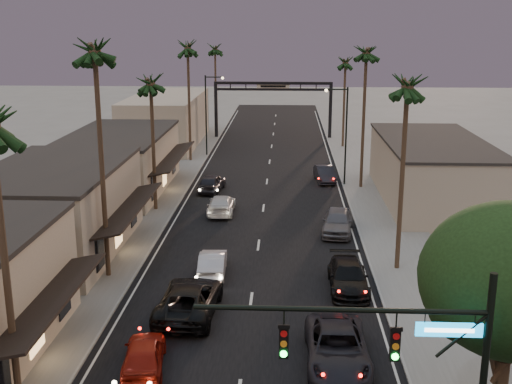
# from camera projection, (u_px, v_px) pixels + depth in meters

# --- Properties ---
(ground) EXTENTS (200.00, 200.00, 0.00)m
(ground) POSITION_uv_depth(u_px,v_px,m) (265.00, 198.00, 54.85)
(ground) COLOR slate
(ground) RESTS_ON ground
(road) EXTENTS (14.00, 120.00, 0.02)m
(road) POSITION_uv_depth(u_px,v_px,m) (267.00, 184.00, 59.67)
(road) COLOR black
(road) RESTS_ON ground
(sidewalk_left) EXTENTS (5.00, 92.00, 0.12)m
(sidewalk_left) POSITION_uv_depth(u_px,v_px,m) (178.00, 166.00, 66.87)
(sidewalk_left) COLOR slate
(sidewalk_left) RESTS_ON ground
(sidewalk_right) EXTENTS (5.00, 92.00, 0.12)m
(sidewalk_right) POSITION_uv_depth(u_px,v_px,m) (361.00, 168.00, 65.98)
(sidewalk_right) COLOR slate
(sidewalk_right) RESTS_ON ground
(storefront_mid) EXTENTS (8.00, 14.00, 5.50)m
(storefront_mid) POSITION_uv_depth(u_px,v_px,m) (56.00, 212.00, 41.23)
(storefront_mid) COLOR #9E947E
(storefront_mid) RESTS_ON ground
(storefront_far) EXTENTS (8.00, 16.00, 5.00)m
(storefront_far) POSITION_uv_depth(u_px,v_px,m) (119.00, 163.00, 56.75)
(storefront_far) COLOR tan
(storefront_far) RESTS_ON ground
(storefront_dist) EXTENTS (8.00, 20.00, 6.00)m
(storefront_dist) POSITION_uv_depth(u_px,v_px,m) (166.00, 120.00, 78.84)
(storefront_dist) COLOR #9E947E
(storefront_dist) RESTS_ON ground
(building_right) EXTENTS (8.00, 18.00, 5.00)m
(building_right) POSITION_uv_depth(u_px,v_px,m) (432.00, 172.00, 53.56)
(building_right) COLOR #9E947E
(building_right) RESTS_ON ground
(traffic_signal) EXTENTS (8.51, 0.22, 7.80)m
(traffic_signal) POSITION_uv_depth(u_px,v_px,m) (418.00, 360.00, 18.51)
(traffic_signal) COLOR black
(traffic_signal) RESTS_ON ground
(arch) EXTENTS (15.20, 0.40, 7.27)m
(arch) POSITION_uv_depth(u_px,v_px,m) (273.00, 95.00, 82.41)
(arch) COLOR black
(arch) RESTS_ON ground
(streetlight_right) EXTENTS (2.13, 0.30, 9.00)m
(streetlight_right) POSITION_uv_depth(u_px,v_px,m) (343.00, 128.00, 58.00)
(streetlight_right) COLOR black
(streetlight_right) RESTS_ON ground
(streetlight_left) EXTENTS (2.13, 0.30, 9.00)m
(streetlight_left) POSITION_uv_depth(u_px,v_px,m) (208.00, 109.00, 71.20)
(streetlight_left) COLOR black
(streetlight_left) RESTS_ON ground
(palm_lb) EXTENTS (3.20, 3.20, 15.20)m
(palm_lb) POSITION_uv_depth(u_px,v_px,m) (94.00, 45.00, 34.45)
(palm_lb) COLOR #38281C
(palm_lb) RESTS_ON ground
(palm_lc) EXTENTS (3.20, 3.20, 12.20)m
(palm_lc) POSITION_uv_depth(u_px,v_px,m) (150.00, 78.00, 48.72)
(palm_lc) COLOR #38281C
(palm_lc) RESTS_ON ground
(palm_ld) EXTENTS (3.20, 3.20, 14.20)m
(palm_ld) POSITION_uv_depth(u_px,v_px,m) (188.00, 44.00, 66.58)
(palm_ld) COLOR #38281C
(palm_ld) RESTS_ON ground
(palm_ra) EXTENTS (3.20, 3.20, 13.20)m
(palm_ra) POSITION_uv_depth(u_px,v_px,m) (408.00, 79.00, 36.08)
(palm_ra) COLOR #38281C
(palm_ra) RESTS_ON ground
(palm_rb) EXTENTS (3.20, 3.20, 14.20)m
(palm_rb) POSITION_uv_depth(u_px,v_px,m) (367.00, 48.00, 55.15)
(palm_rb) COLOR #38281C
(palm_rb) RESTS_ON ground
(palm_rc) EXTENTS (3.20, 3.20, 12.20)m
(palm_rc) POSITION_uv_depth(u_px,v_px,m) (346.00, 59.00, 74.96)
(palm_rc) COLOR #38281C
(palm_rc) RESTS_ON ground
(palm_far) EXTENTS (3.20, 3.20, 13.20)m
(palm_far) POSITION_uv_depth(u_px,v_px,m) (215.00, 46.00, 89.03)
(palm_far) COLOR #38281C
(palm_far) RESTS_ON ground
(oncoming_red) EXTENTS (2.24, 4.47, 1.46)m
(oncoming_red) POSITION_uv_depth(u_px,v_px,m) (144.00, 354.00, 27.51)
(oncoming_red) COLOR maroon
(oncoming_red) RESTS_ON ground
(oncoming_pickup) EXTENTS (3.15, 6.29, 1.71)m
(oncoming_pickup) POSITION_uv_depth(u_px,v_px,m) (189.00, 299.00, 32.74)
(oncoming_pickup) COLOR black
(oncoming_pickup) RESTS_ON ground
(oncoming_silver) EXTENTS (1.72, 4.41, 1.43)m
(oncoming_silver) POSITION_uv_depth(u_px,v_px,m) (213.00, 263.00, 38.06)
(oncoming_silver) COLOR #AFAEB4
(oncoming_silver) RESTS_ON ground
(oncoming_white) EXTENTS (2.05, 4.95, 1.43)m
(oncoming_white) POSITION_uv_depth(u_px,v_px,m) (221.00, 204.00, 50.36)
(oncoming_white) COLOR silver
(oncoming_white) RESTS_ON ground
(oncoming_dgrey) EXTENTS (2.39, 4.78, 1.56)m
(oncoming_dgrey) POSITION_uv_depth(u_px,v_px,m) (212.00, 183.00, 56.97)
(oncoming_dgrey) COLOR black
(oncoming_dgrey) RESTS_ON ground
(curbside_near) EXTENTS (2.72, 5.87, 1.63)m
(curbside_near) POSITION_uv_depth(u_px,v_px,m) (337.00, 348.00, 27.91)
(curbside_near) COLOR black
(curbside_near) RESTS_ON ground
(curbside_black) EXTENTS (2.14, 5.24, 1.52)m
(curbside_black) POSITION_uv_depth(u_px,v_px,m) (348.00, 277.00, 35.86)
(curbside_black) COLOR black
(curbside_black) RESTS_ON ground
(curbside_grey) EXTENTS (2.69, 5.27, 1.72)m
(curbside_grey) POSITION_uv_depth(u_px,v_px,m) (338.00, 221.00, 45.56)
(curbside_grey) COLOR #545459
(curbside_grey) RESTS_ON ground
(curbside_far) EXTENTS (2.06, 4.64, 1.48)m
(curbside_far) POSITION_uv_depth(u_px,v_px,m) (325.00, 174.00, 60.41)
(curbside_far) COLOR black
(curbside_far) RESTS_ON ground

